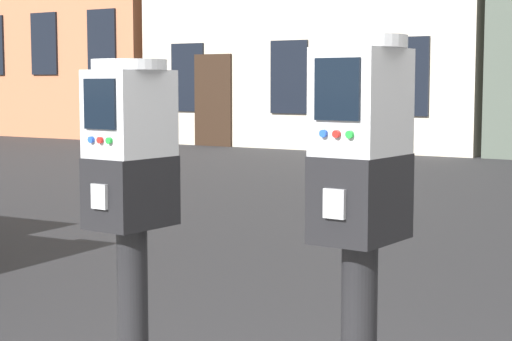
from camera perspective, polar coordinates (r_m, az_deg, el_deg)
The scene contains 2 objects.
parking_meter_near_kerb at distance 2.52m, azimuth -8.28°, elevation -2.36°, with size 0.23×0.26×1.36m.
parking_meter_twin_adjacent at distance 2.12m, azimuth 6.92°, elevation -3.01°, with size 0.23×0.26×1.41m.
Camera 1 is at (0.98, -2.05, 1.43)m, focal length 60.36 mm.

